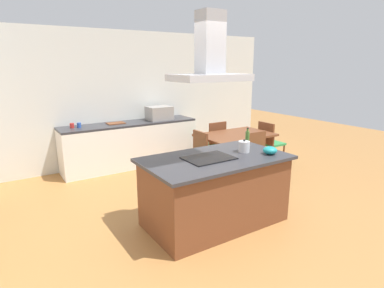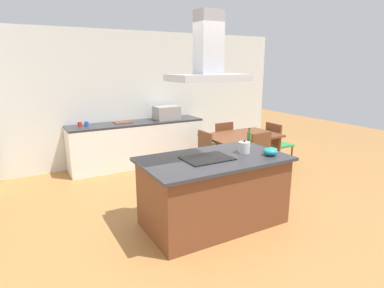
{
  "view_description": "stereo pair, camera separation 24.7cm",
  "coord_description": "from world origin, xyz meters",
  "px_view_note": "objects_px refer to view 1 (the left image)",
  "views": [
    {
      "loc": [
        -2.34,
        -3.09,
        2.05
      ],
      "look_at": [
        -0.09,
        0.4,
        1.0
      ],
      "focal_mm": 29.8,
      "sensor_mm": 36.0,
      "label": 1
    },
    {
      "loc": [
        -2.13,
        -3.21,
        2.05
      ],
      "look_at": [
        -0.09,
        0.4,
        1.0
      ],
      "focal_mm": 29.8,
      "sensor_mm": 36.0,
      "label": 2
    }
  ],
  "objects_px": {
    "chair_at_right_end": "(269,140)",
    "chair_at_left_end": "(195,153)",
    "cooktop": "(209,158)",
    "countertop_microwave": "(159,113)",
    "mixing_bowl": "(270,150)",
    "chair_facing_back_wall": "(214,140)",
    "coffee_mug_blue": "(79,125)",
    "dining_table": "(235,138)",
    "olive_oil_bottle": "(247,138)",
    "cutting_board": "(116,123)",
    "range_hood": "(210,59)",
    "tea_kettle": "(244,147)",
    "chair_facing_island": "(260,154)",
    "coffee_mug_red": "(72,126)"
  },
  "relations": [
    {
      "from": "coffee_mug_red",
      "to": "dining_table",
      "type": "xyz_separation_m",
      "value": [
        2.64,
        -1.51,
        -0.28
      ]
    },
    {
      "from": "range_hood",
      "to": "cooktop",
      "type": "bearing_deg",
      "value": 0.0
    },
    {
      "from": "olive_oil_bottle",
      "to": "coffee_mug_blue",
      "type": "bearing_deg",
      "value": 121.97
    },
    {
      "from": "chair_at_right_end",
      "to": "dining_table",
      "type": "bearing_deg",
      "value": 180.0
    },
    {
      "from": "cutting_board",
      "to": "chair_at_right_end",
      "type": "bearing_deg",
      "value": -28.68
    },
    {
      "from": "coffee_mug_blue",
      "to": "chair_facing_back_wall",
      "type": "bearing_deg",
      "value": -17.8
    },
    {
      "from": "olive_oil_bottle",
      "to": "chair_at_right_end",
      "type": "bearing_deg",
      "value": 35.01
    },
    {
      "from": "cutting_board",
      "to": "olive_oil_bottle",
      "type": "bearing_deg",
      "value": -70.2
    },
    {
      "from": "chair_facing_back_wall",
      "to": "range_hood",
      "type": "height_order",
      "value": "range_hood"
    },
    {
      "from": "tea_kettle",
      "to": "coffee_mug_red",
      "type": "xyz_separation_m",
      "value": [
        -1.55,
        2.95,
        -0.03
      ]
    },
    {
      "from": "countertop_microwave",
      "to": "coffee_mug_red",
      "type": "distance_m",
      "value": 1.77
    },
    {
      "from": "chair_facing_back_wall",
      "to": "range_hood",
      "type": "bearing_deg",
      "value": -128.38
    },
    {
      "from": "chair_facing_back_wall",
      "to": "chair_at_left_end",
      "type": "relative_size",
      "value": 1.0
    },
    {
      "from": "chair_at_left_end",
      "to": "chair_facing_island",
      "type": "distance_m",
      "value": 1.13
    },
    {
      "from": "cooktop",
      "to": "chair_at_left_end",
      "type": "distance_m",
      "value": 1.67
    },
    {
      "from": "dining_table",
      "to": "chair_at_right_end",
      "type": "relative_size",
      "value": 1.57
    },
    {
      "from": "dining_table",
      "to": "range_hood",
      "type": "height_order",
      "value": "range_hood"
    },
    {
      "from": "cooktop",
      "to": "coffee_mug_red",
      "type": "distance_m",
      "value": 3.1
    },
    {
      "from": "mixing_bowl",
      "to": "coffee_mug_red",
      "type": "bearing_deg",
      "value": 118.77
    },
    {
      "from": "coffee_mug_blue",
      "to": "chair_at_left_end",
      "type": "xyz_separation_m",
      "value": [
        1.61,
        -1.48,
        -0.44
      ]
    },
    {
      "from": "coffee_mug_blue",
      "to": "dining_table",
      "type": "distance_m",
      "value": 2.94
    },
    {
      "from": "chair_facing_island",
      "to": "chair_at_left_end",
      "type": "bearing_deg",
      "value": 143.99
    },
    {
      "from": "olive_oil_bottle",
      "to": "dining_table",
      "type": "relative_size",
      "value": 0.19
    },
    {
      "from": "olive_oil_bottle",
      "to": "range_hood",
      "type": "bearing_deg",
      "value": -165.81
    },
    {
      "from": "cutting_board",
      "to": "chair_facing_back_wall",
      "type": "distance_m",
      "value": 2.04
    },
    {
      "from": "tea_kettle",
      "to": "chair_at_right_end",
      "type": "relative_size",
      "value": 0.23
    },
    {
      "from": "chair_at_right_end",
      "to": "cooktop",
      "type": "bearing_deg",
      "value": -150.89
    },
    {
      "from": "tea_kettle",
      "to": "range_hood",
      "type": "distance_m",
      "value": 1.27
    },
    {
      "from": "countertop_microwave",
      "to": "chair_facing_island",
      "type": "relative_size",
      "value": 0.56
    },
    {
      "from": "tea_kettle",
      "to": "cutting_board",
      "type": "bearing_deg",
      "value": 103.85
    },
    {
      "from": "cooktop",
      "to": "olive_oil_bottle",
      "type": "bearing_deg",
      "value": 14.19
    },
    {
      "from": "dining_table",
      "to": "chair_facing_island",
      "type": "distance_m",
      "value": 0.68
    },
    {
      "from": "chair_at_right_end",
      "to": "range_hood",
      "type": "distance_m",
      "value": 3.36
    },
    {
      "from": "cooktop",
      "to": "chair_facing_back_wall",
      "type": "relative_size",
      "value": 0.67
    },
    {
      "from": "chair_facing_back_wall",
      "to": "cutting_board",
      "type": "bearing_deg",
      "value": 155.47
    },
    {
      "from": "tea_kettle",
      "to": "mixing_bowl",
      "type": "distance_m",
      "value": 0.34
    },
    {
      "from": "cooktop",
      "to": "countertop_microwave",
      "type": "distance_m",
      "value": 2.99
    },
    {
      "from": "olive_oil_bottle",
      "to": "coffee_mug_red",
      "type": "relative_size",
      "value": 2.96
    },
    {
      "from": "cutting_board",
      "to": "cooktop",
      "type": "bearing_deg",
      "value": -87.06
    },
    {
      "from": "tea_kettle",
      "to": "chair_at_right_end",
      "type": "height_order",
      "value": "tea_kettle"
    },
    {
      "from": "chair_at_right_end",
      "to": "chair_at_left_end",
      "type": "bearing_deg",
      "value": -180.0
    },
    {
      "from": "olive_oil_bottle",
      "to": "countertop_microwave",
      "type": "xyz_separation_m",
      "value": [
        -0.04,
        2.67,
        0.03
      ]
    },
    {
      "from": "chair_at_right_end",
      "to": "cutting_board",
      "type": "bearing_deg",
      "value": 151.32
    },
    {
      "from": "chair_at_right_end",
      "to": "chair_facing_island",
      "type": "height_order",
      "value": "same"
    },
    {
      "from": "cooktop",
      "to": "dining_table",
      "type": "bearing_deg",
      "value": 40.79
    },
    {
      "from": "chair_at_left_end",
      "to": "olive_oil_bottle",
      "type": "bearing_deg",
      "value": -86.3
    },
    {
      "from": "coffee_mug_red",
      "to": "range_hood",
      "type": "bearing_deg",
      "value": -71.66
    },
    {
      "from": "cutting_board",
      "to": "range_hood",
      "type": "distance_m",
      "value": 3.17
    },
    {
      "from": "tea_kettle",
      "to": "chair_facing_island",
      "type": "bearing_deg",
      "value": 35.55
    },
    {
      "from": "mixing_bowl",
      "to": "chair_facing_back_wall",
      "type": "height_order",
      "value": "mixing_bowl"
    }
  ]
}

